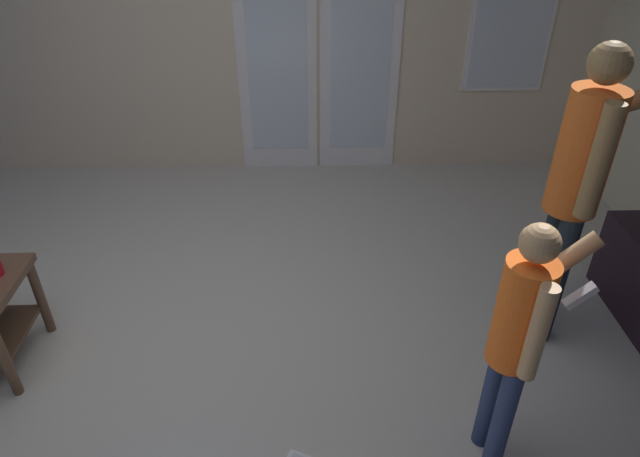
% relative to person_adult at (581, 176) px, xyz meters
% --- Properties ---
extents(ground_plane, '(6.12, 4.69, 0.02)m').
position_rel_person_adult_xyz_m(ground_plane, '(-1.98, -0.22, -0.97)').
color(ground_plane, beige).
extents(person_adult, '(0.71, 0.43, 1.59)m').
position_rel_person_adult_xyz_m(person_adult, '(0.00, 0.00, 0.00)').
color(person_adult, '#1F292F').
rests_on(person_adult, ground_plane).
extents(person_child, '(0.45, 0.35, 1.21)m').
position_rel_person_adult_xyz_m(person_child, '(-0.52, -0.80, -0.23)').
color(person_child, navy).
rests_on(person_child, ground_plane).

